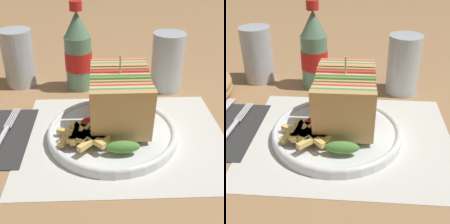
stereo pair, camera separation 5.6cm
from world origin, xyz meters
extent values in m
plane|color=#9E754C|center=(0.00, 0.00, 0.00)|extent=(4.00, 4.00, 0.00)
cube|color=silver|center=(0.00, -0.03, 0.00)|extent=(0.37, 0.30, 0.00)
cylinder|color=white|center=(-0.02, -0.03, 0.01)|extent=(0.23, 0.23, 0.01)
torus|color=white|center=(-0.02, -0.03, 0.01)|extent=(0.23, 0.23, 0.01)
cube|color=tan|center=(-0.01, -0.08, 0.07)|extent=(0.10, 0.03, 0.10)
cube|color=#518E3D|center=(-0.01, -0.07, 0.07)|extent=(0.10, 0.03, 0.10)
cube|color=beige|center=(-0.01, -0.06, 0.07)|extent=(0.10, 0.03, 0.10)
cube|color=red|center=(-0.01, -0.05, 0.07)|extent=(0.10, 0.03, 0.10)
cube|color=tan|center=(-0.01, -0.04, 0.07)|extent=(0.10, 0.03, 0.10)
ellipsoid|color=#518E3D|center=(-0.01, -0.10, 0.03)|extent=(0.06, 0.02, 0.02)
cube|color=tan|center=(-0.01, -0.04, 0.07)|extent=(0.10, 0.03, 0.10)
cube|color=#518E3D|center=(-0.01, -0.03, 0.07)|extent=(0.10, 0.03, 0.10)
cube|color=beige|center=(-0.01, -0.02, 0.07)|extent=(0.10, 0.03, 0.10)
cube|color=red|center=(-0.01, -0.01, 0.07)|extent=(0.10, 0.03, 0.10)
cube|color=tan|center=(-0.01, -0.01, 0.07)|extent=(0.10, 0.03, 0.10)
ellipsoid|color=#518E3D|center=(-0.01, -0.05, 0.03)|extent=(0.06, 0.02, 0.02)
cube|color=tan|center=(-0.01, 0.02, 0.07)|extent=(0.10, 0.03, 0.10)
cube|color=#518E3D|center=(-0.01, 0.03, 0.07)|extent=(0.10, 0.03, 0.10)
cube|color=beige|center=(-0.01, 0.04, 0.07)|extent=(0.10, 0.03, 0.10)
cube|color=red|center=(-0.01, 0.05, 0.07)|extent=(0.10, 0.03, 0.10)
cube|color=tan|center=(-0.01, 0.06, 0.07)|extent=(0.10, 0.03, 0.10)
ellipsoid|color=#518E3D|center=(-0.01, 0.01, 0.03)|extent=(0.06, 0.02, 0.02)
cylinder|color=tan|center=(-0.01, -0.02, 0.09)|extent=(0.00, 0.00, 0.13)
cube|color=#E5C166|center=(-0.07, -0.05, 0.02)|extent=(0.03, 0.07, 0.01)
cube|color=#E5C166|center=(-0.07, -0.03, 0.02)|extent=(0.06, 0.02, 0.01)
cube|color=#E5C166|center=(-0.09, -0.05, 0.02)|extent=(0.04, 0.07, 0.01)
cube|color=#E5C166|center=(-0.05, -0.05, 0.02)|extent=(0.06, 0.05, 0.01)
cube|color=#E5C166|center=(-0.08, -0.05, 0.02)|extent=(0.07, 0.03, 0.01)
cube|color=#E5C166|center=(-0.05, -0.08, 0.03)|extent=(0.05, 0.06, 0.01)
cube|color=#E5C166|center=(-0.07, -0.06, 0.03)|extent=(0.03, 0.05, 0.01)
cube|color=#E5C166|center=(-0.06, -0.08, 0.03)|extent=(0.07, 0.02, 0.01)
cube|color=#E5C166|center=(-0.08, -0.06, 0.03)|extent=(0.02, 0.06, 0.01)
cube|color=#E5C166|center=(-0.05, -0.08, 0.03)|extent=(0.04, 0.04, 0.01)
cube|color=#E5C166|center=(-0.06, -0.06, 0.03)|extent=(0.04, 0.07, 0.01)
cube|color=#E5C166|center=(-0.08, -0.07, 0.03)|extent=(0.03, 0.05, 0.01)
cube|color=#E5C166|center=(-0.08, -0.05, 0.03)|extent=(0.04, 0.05, 0.01)
cube|color=#E5C166|center=(-0.07, -0.07, 0.03)|extent=(0.07, 0.03, 0.01)
cube|color=#E5C166|center=(-0.07, -0.07, 0.03)|extent=(0.05, 0.03, 0.01)
cube|color=#E5C166|center=(-0.06, -0.08, 0.03)|extent=(0.06, 0.01, 0.01)
ellipsoid|color=maroon|center=(-0.06, -0.02, 0.03)|extent=(0.04, 0.03, 0.01)
cylinder|color=silver|center=(-0.22, 0.03, 0.01)|extent=(0.01, 0.07, 0.00)
cylinder|color=silver|center=(-0.22, 0.03, 0.01)|extent=(0.01, 0.07, 0.00)
cylinder|color=silver|center=(-0.21, 0.03, 0.01)|extent=(0.01, 0.07, 0.00)
cylinder|color=silver|center=(-0.21, 0.03, 0.01)|extent=(0.01, 0.07, 0.00)
cylinder|color=slate|center=(-0.09, 0.18, 0.06)|extent=(0.06, 0.06, 0.12)
cylinder|color=red|center=(-0.09, 0.18, 0.07)|extent=(0.06, 0.06, 0.04)
cone|color=slate|center=(-0.09, 0.18, 0.15)|extent=(0.06, 0.06, 0.06)
cylinder|color=red|center=(-0.09, 0.18, 0.19)|extent=(0.03, 0.03, 0.02)
cylinder|color=silver|center=(0.11, 0.17, 0.07)|extent=(0.07, 0.07, 0.13)
cylinder|color=silver|center=(-0.23, 0.20, 0.07)|extent=(0.07, 0.07, 0.13)
camera|label=1|loc=(-0.04, -0.49, 0.33)|focal=50.00mm
camera|label=2|loc=(0.02, -0.49, 0.33)|focal=50.00mm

